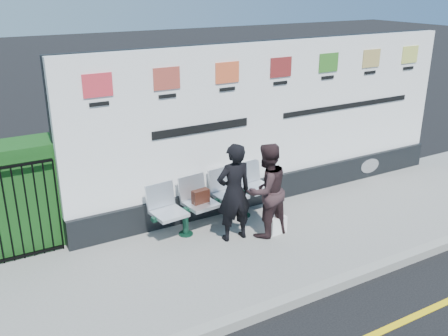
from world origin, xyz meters
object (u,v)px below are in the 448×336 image
at_px(bench, 216,212).
at_px(woman_right, 266,190).
at_px(billboard, 276,134).
at_px(woman_left, 234,193).

relative_size(bench, woman_right, 1.47).
height_order(billboard, woman_right, billboard).
bearing_deg(bench, billboard, 10.87).
bearing_deg(woman_right, bench, -59.38).
relative_size(billboard, woman_right, 5.03).
height_order(woman_left, woman_right, woman_left).
height_order(bench, woman_left, woman_left).
distance_m(billboard, bench, 1.93).
bearing_deg(woman_left, bench, -85.12).
xyz_separation_m(woman_left, woman_right, (0.53, -0.14, -0.02)).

